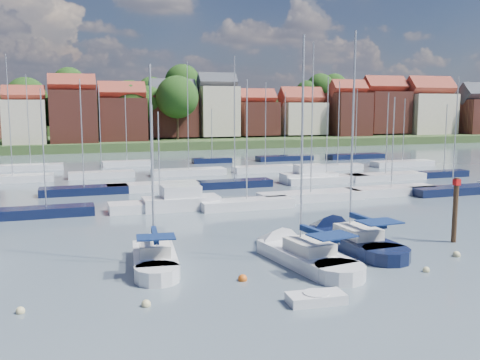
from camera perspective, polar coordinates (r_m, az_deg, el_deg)
name	(u,v)px	position (r m, az deg, el deg)	size (l,w,h in m)	color
ground	(189,179)	(70.36, -5.44, 0.14)	(260.00, 260.00, 0.00)	#4F616B
sailboat_left	(154,255)	(33.95, -9.18, -7.95)	(3.54, 9.72, 13.02)	silver
sailboat_centre	(293,253)	(34.34, 5.73, -7.71)	(4.52, 11.28, 14.93)	silver
sailboat_navy	(343,238)	(38.58, 10.91, -6.05)	(3.63, 11.49, 15.72)	black
tender	(316,298)	(27.12, 8.11, -12.38)	(2.92, 1.49, 0.61)	silver
timber_piling	(454,223)	(40.66, 21.90, -4.26)	(0.40, 0.40, 6.85)	#4C331E
buoy_a	(20,313)	(27.70, -22.37, -13.00)	(0.42, 0.42, 0.42)	beige
buoy_b	(146,306)	(26.91, -9.98, -13.12)	(0.46, 0.46, 0.46)	beige
buoy_c	(243,281)	(30.09, 0.28, -10.68)	(0.51, 0.51, 0.51)	#D85914
buoy_d	(426,272)	(33.41, 19.23, -9.22)	(0.41, 0.41, 0.41)	beige
buoy_e	(346,239)	(39.81, 11.27, -6.15)	(0.49, 0.49, 0.49)	beige
buoy_f	(456,256)	(37.31, 22.08, -7.56)	(0.49, 0.49, 0.49)	beige
marina_field	(213,180)	(66.10, -2.90, 0.03)	(79.62, 41.41, 15.93)	silver
far_shore_town	(126,122)	(161.68, -12.06, 6.10)	(212.46, 90.00, 22.27)	#3C4D26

